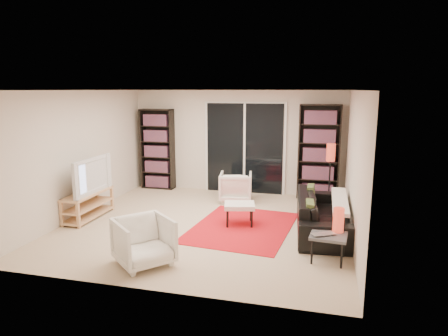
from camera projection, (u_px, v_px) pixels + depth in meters
The scene contains 20 objects.
floor at pixel (207, 224), 7.26m from camera, with size 5.00×5.00×0.00m, color beige.
wall_back at pixel (237, 142), 9.41m from camera, with size 5.00×0.02×2.40m, color beige.
wall_front at pixel (144, 195), 4.65m from camera, with size 5.00×0.02×2.40m, color beige.
wall_left at pixel (81, 154), 7.64m from camera, with size 0.02×5.00×2.40m, color beige.
wall_right at pixel (355, 166), 6.43m from camera, with size 0.02×5.00×2.40m, color beige.
ceiling at pixel (205, 90), 6.80m from camera, with size 5.00×5.00×0.02m, color white.
sliding_door at pixel (245, 149), 9.35m from camera, with size 1.92×0.08×2.16m.
bookshelf_left at pixel (158, 149), 9.76m from camera, with size 0.80×0.30×1.95m.
bookshelf_right at pixel (319, 152), 8.82m from camera, with size 0.90×0.30×2.10m.
tv_stand at pixel (88, 204), 7.58m from camera, with size 0.39×1.23×0.50m.
tv at pixel (87, 175), 7.47m from camera, with size 1.16×0.15×0.67m, color black.
rug at pixel (242, 227), 7.10m from camera, with size 1.65×2.24×0.01m, color red.
sofa at pixel (323, 213), 6.87m from camera, with size 2.17×0.85×0.63m, color black.
armchair_back at pixel (236, 187), 8.72m from camera, with size 0.68×0.70×0.64m, color white.
armchair_front at pixel (144, 242), 5.54m from camera, with size 0.72×0.74×0.67m, color white.
ottoman at pixel (239, 206), 7.18m from camera, with size 0.62×0.55×0.40m.
side_table at pixel (329, 237), 5.66m from camera, with size 0.55×0.55×0.40m.
laptop at pixel (325, 235), 5.56m from camera, with size 0.34×0.22×0.03m, color silver.
table_lamp at pixel (338, 220), 5.71m from camera, with size 0.16×0.16×0.36m, color red.
floor_lamp at pixel (330, 159), 8.20m from camera, with size 0.20×0.20×1.32m.
Camera 1 is at (2.02, -6.64, 2.41)m, focal length 32.00 mm.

